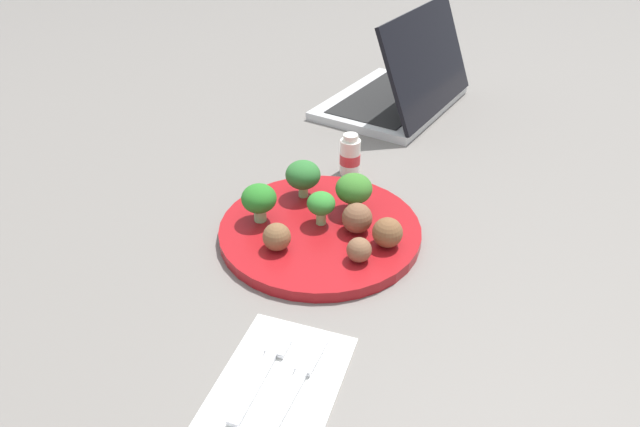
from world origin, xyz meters
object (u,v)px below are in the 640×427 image
at_px(plate, 320,230).
at_px(broccoli_floret_front_left, 320,204).
at_px(meatball_center, 357,219).
at_px(broccoli_floret_front_right, 259,199).
at_px(napkin, 278,384).
at_px(meatball_mid_right, 387,233).
at_px(broccoli_floret_back_left, 354,189).
at_px(broccoli_floret_far_rim, 303,175).
at_px(meatball_front_left, 277,237).
at_px(meatball_mid_left, 359,250).
at_px(yogurt_bottle, 350,156).
at_px(fork, 264,370).
at_px(laptop, 401,90).
at_px(knife, 297,380).

xyz_separation_m(plate, broccoli_floret_front_left, (0.01, 0.00, 0.04)).
bearing_deg(meatball_center, broccoli_floret_front_right, 91.63).
bearing_deg(napkin, meatball_mid_right, -17.28).
distance_m(broccoli_floret_back_left, broccoli_floret_far_rim, 0.08).
bearing_deg(meatball_front_left, meatball_center, -56.91).
xyz_separation_m(meatball_center, meatball_mid_right, (-0.02, -0.04, -0.00)).
bearing_deg(broccoli_floret_front_right, meatball_mid_left, -110.06).
xyz_separation_m(plate, meatball_mid_left, (-0.06, -0.07, 0.02)).
xyz_separation_m(meatball_front_left, yogurt_bottle, (0.25, -0.05, -0.00)).
bearing_deg(meatball_center, napkin, 173.34).
height_order(napkin, fork, fork).
height_order(broccoli_floret_back_left, laptop, laptop).
bearing_deg(broccoli_floret_front_right, broccoli_floret_front_left, -80.96).
relative_size(broccoli_floret_back_left, meatball_center, 1.38).
xyz_separation_m(plate, meatball_front_left, (-0.06, 0.04, 0.03)).
distance_m(meatball_mid_right, yogurt_bottle, 0.23).
xyz_separation_m(fork, laptop, (0.74, -0.05, 0.03)).
xyz_separation_m(broccoli_floret_back_left, knife, (-0.31, -0.00, -0.04)).
relative_size(broccoli_floret_back_left, knife, 0.39).
distance_m(meatball_mid_left, laptop, 0.55).
relative_size(broccoli_floret_back_left, fork, 0.47).
bearing_deg(broccoli_floret_front_left, meatball_center, -100.15).
xyz_separation_m(broccoli_floret_back_left, meatball_mid_right, (-0.07, -0.06, -0.02)).
bearing_deg(broccoli_floret_far_rim, fork, -171.62).
distance_m(broccoli_floret_front_left, laptop, 0.48).
xyz_separation_m(meatball_front_left, napkin, (-0.20, -0.06, -0.03)).
relative_size(plate, broccoli_floret_back_left, 4.88).
height_order(napkin, knife, knife).
relative_size(plate, laptop, 0.75).
relative_size(knife, laptop, 0.39).
distance_m(broccoli_floret_front_left, meatball_mid_right, 0.10).
distance_m(meatball_center, yogurt_bottle, 0.19).
bearing_deg(knife, laptop, -0.94).
height_order(broccoli_floret_far_rim, meatball_mid_left, broccoli_floret_far_rim).
height_order(broccoli_floret_front_left, fork, broccoli_floret_front_left).
bearing_deg(plate, meatball_mid_left, -133.33).
distance_m(broccoli_floret_front_right, yogurt_bottle, 0.21).
bearing_deg(knife, meatball_center, -2.53).
distance_m(plate, yogurt_bottle, 0.19).
bearing_deg(broccoli_floret_back_left, broccoli_floret_front_left, 138.58).
relative_size(napkin, knife, 1.17).
height_order(broccoli_floret_front_left, broccoli_floret_front_right, broccoli_floret_front_right).
relative_size(broccoli_floret_front_left, meatball_mid_right, 1.21).
bearing_deg(broccoli_floret_front_left, napkin, -175.21).
bearing_deg(meatball_mid_right, broccoli_floret_back_left, 39.42).
bearing_deg(napkin, broccoli_floret_front_left, 4.79).
bearing_deg(napkin, broccoli_floret_front_right, 22.61).
xyz_separation_m(broccoli_floret_front_left, broccoli_floret_front_right, (-0.01, 0.08, 0.00)).
bearing_deg(broccoli_floret_front_left, plate, -170.19).
xyz_separation_m(broccoli_floret_far_rim, meatball_mid_left, (-0.13, -0.11, -0.02)).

